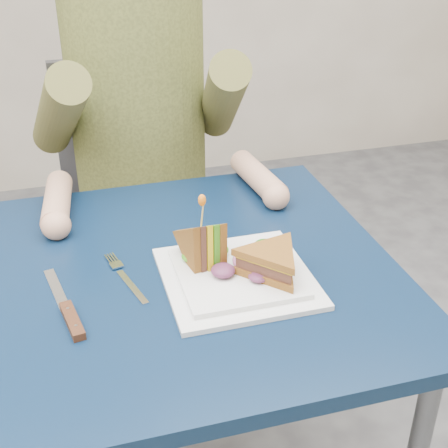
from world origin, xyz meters
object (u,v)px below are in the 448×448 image
object	(u,v)px
table	(192,302)
plate	(237,276)
sandwich_upright	(203,246)
knife	(69,314)
diner	(137,84)
sandwich_flat	(272,262)
chair	(140,200)
fork	(126,279)

from	to	relation	value
table	plate	bearing A→B (deg)	-42.19
sandwich_upright	knife	xyz separation A→B (m)	(-0.24, -0.07, -0.05)
plate	diner	bearing A→B (deg)	96.40
sandwich_flat	plate	bearing A→B (deg)	155.56
table	knife	size ratio (longest dim) A/B	3.40
table	chair	distance (m)	0.68
table	sandwich_upright	world-z (taller)	sandwich_upright
plate	chair	bearing A→B (deg)	95.43
sandwich_upright	fork	size ratio (longest dim) A/B	0.77
fork	diner	bearing A→B (deg)	77.94
plate	fork	size ratio (longest dim) A/B	1.47
table	plate	xyz separation A→B (m)	(0.07, -0.06, 0.09)
chair	fork	size ratio (longest dim) A/B	5.24
fork	chair	bearing A→B (deg)	79.89
sandwich_upright	knife	size ratio (longest dim) A/B	0.62
chair	plate	size ratio (longest dim) A/B	3.58
chair	sandwich_flat	size ratio (longest dim) A/B	4.63
chair	plate	distance (m)	0.76
diner	sandwich_flat	world-z (taller)	diner
chair	plate	xyz separation A→B (m)	(0.07, -0.73, 0.20)
chair	plate	bearing A→B (deg)	-84.57
plate	table	bearing A→B (deg)	137.81
diner	fork	distance (m)	0.61
table	fork	xyz separation A→B (m)	(-0.12, -0.01, 0.08)
sandwich_flat	sandwich_upright	xyz separation A→B (m)	(-0.11, 0.07, 0.01)
fork	sandwich_flat	bearing A→B (deg)	-17.86
table	sandwich_flat	bearing A→B (deg)	-35.26
fork	knife	size ratio (longest dim) A/B	0.80
sandwich_upright	knife	bearing A→B (deg)	-163.56
plate	sandwich_upright	bearing A→B (deg)	138.43
sandwich_flat	sandwich_upright	distance (m)	0.13
fork	knife	distance (m)	0.13
table	fork	size ratio (longest dim) A/B	4.23
table	plate	size ratio (longest dim) A/B	2.88
sandwich_flat	sandwich_upright	bearing A→B (deg)	146.49
table	plate	distance (m)	0.13
diner	sandwich_flat	xyz separation A→B (m)	(0.12, -0.65, -0.14)
diner	sandwich_flat	distance (m)	0.67
diner	knife	xyz separation A→B (m)	(-0.23, -0.65, -0.18)
chair	knife	xyz separation A→B (m)	(-0.23, -0.76, 0.20)
chair	fork	distance (m)	0.72
chair	fork	bearing A→B (deg)	-100.11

